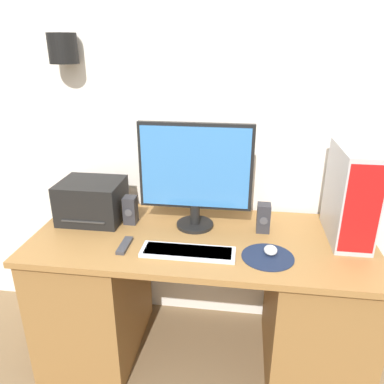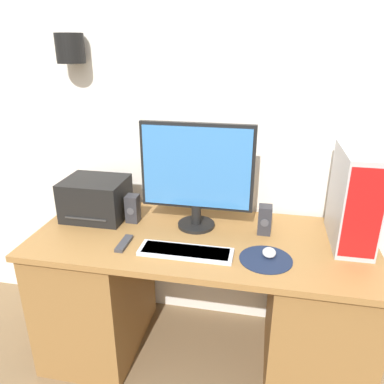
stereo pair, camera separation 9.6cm
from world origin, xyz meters
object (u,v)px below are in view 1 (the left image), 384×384
Objects in this scene: printer at (92,201)px; remote_control at (125,245)px; computer_tower at (351,194)px; mouse at (271,250)px; keyboard at (188,252)px; speaker_left at (130,210)px; speaker_right at (263,218)px; monitor at (195,171)px.

printer is 0.38m from remote_control.
remote_control is at bearing -166.83° from computer_tower.
computer_tower is at bearing -1.03° from printer.
printer reaches higher than mouse.
speaker_left is at bearing 141.93° from keyboard.
computer_tower reaches higher than speaker_left.
mouse is 0.53× the size of speaker_left.
speaker_right is 0.99× the size of remote_control.
mouse is at bearing 7.73° from keyboard.
remote_control is (0.25, -0.26, -0.10)m from printer.
mouse is 0.47m from computer_tower.
speaker_right is at bearing 21.27° from remote_control.
remote_control is (0.04, -0.25, -0.06)m from speaker_left.
speaker_left is at bearing 162.89° from mouse.
computer_tower is 1.08m from speaker_left.
printer reaches higher than remote_control.
speaker_right is (-0.03, 0.22, 0.05)m from mouse.
monitor reaches higher than mouse.
speaker_right reaches higher than remote_control.
mouse is 0.23m from speaker_right.
speaker_left is 0.26m from remote_control.
speaker_left is at bearing -177.91° from monitor.
remote_control is (-0.64, -0.25, -0.06)m from speaker_right.
printer is 2.20× the size of speaker_right.
monitor reaches higher than remote_control.
monitor is at bearing 178.10° from speaker_right.
speaker_right is 0.69m from remote_control.
mouse is 0.52× the size of remote_control.
remote_control is at bearing -158.73° from speaker_right.
keyboard is at bearing -89.07° from monitor.
keyboard is 0.44m from speaker_left.
mouse is at bearing 2.55° from remote_control.
keyboard is 5.49× the size of mouse.
mouse reaches higher than keyboard.
monitor is 3.83× the size of speaker_right.
speaker_left is (-0.34, -0.01, -0.22)m from monitor.
printer is 2.18× the size of remote_control.
speaker_left is (0.21, -0.02, -0.03)m from printer.
speaker_right reaches higher than keyboard.
monitor is 3.79× the size of remote_control.
monitor is at bearing 90.93° from keyboard.
printer is at bearing 165.69° from mouse.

